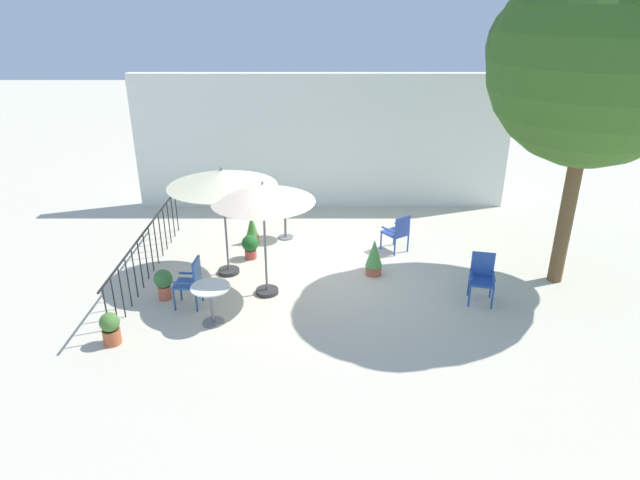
# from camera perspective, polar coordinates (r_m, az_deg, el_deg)

# --- Properties ---
(ground_plane) EXTENTS (60.00, 60.00, 0.00)m
(ground_plane) POSITION_cam_1_polar(r_m,az_deg,el_deg) (11.41, -0.00, -3.63)
(ground_plane) COLOR beige
(villa_facade) EXTENTS (9.89, 0.30, 3.54)m
(villa_facade) POSITION_cam_1_polar(r_m,az_deg,el_deg) (14.79, -0.08, 10.13)
(villa_facade) COLOR white
(villa_facade) RESTS_ON ground
(terrace_railing) EXTENTS (0.03, 5.14, 1.01)m
(terrace_railing) POSITION_cam_1_polar(r_m,az_deg,el_deg) (11.65, -17.72, -0.51)
(terrace_railing) COLOR black
(terrace_railing) RESTS_ON ground
(shade_tree) EXTENTS (3.87, 3.69, 6.10)m
(shade_tree) POSITION_cam_1_polar(r_m,az_deg,el_deg) (11.12, 26.69, 16.37)
(shade_tree) COLOR brown
(shade_tree) RESTS_ON ground
(patio_umbrella_0) EXTENTS (1.90, 1.90, 2.28)m
(patio_umbrella_0) POSITION_cam_1_polar(r_m,az_deg,el_deg) (9.96, -6.20, 4.72)
(patio_umbrella_0) COLOR #2D2D2D
(patio_umbrella_0) RESTS_ON ground
(patio_umbrella_1) EXTENTS (2.15, 2.15, 2.29)m
(patio_umbrella_1) POSITION_cam_1_polar(r_m,az_deg,el_deg) (10.89, -10.39, 6.23)
(patio_umbrella_1) COLOR #2D2D2D
(patio_umbrella_1) RESTS_ON ground
(cafe_table_0) EXTENTS (0.68, 0.68, 0.73)m
(cafe_table_0) POSITION_cam_1_polar(r_m,az_deg,el_deg) (9.73, -11.46, -5.94)
(cafe_table_0) COLOR white
(cafe_table_0) RESTS_ON ground
(cafe_table_1) EXTENTS (0.66, 0.66, 0.74)m
(cafe_table_1) POSITION_cam_1_polar(r_m,az_deg,el_deg) (12.99, -3.89, 2.30)
(cafe_table_1) COLOR silver
(cafe_table_1) RESTS_ON ground
(patio_chair_0) EXTENTS (0.64, 0.66, 0.88)m
(patio_chair_0) POSITION_cam_1_polar(r_m,az_deg,el_deg) (12.37, 7.82, 0.93)
(patio_chair_0) COLOR #2A4496
(patio_chair_0) RESTS_ON ground
(patio_chair_1) EXTENTS (0.47, 0.45, 0.95)m
(patio_chair_1) POSITION_cam_1_polar(r_m,az_deg,el_deg) (10.33, -13.46, -4.07)
(patio_chair_1) COLOR #254F98
(patio_chair_1) RESTS_ON ground
(patio_chair_2) EXTENTS (0.53, 0.55, 0.94)m
(patio_chair_2) POSITION_cam_1_polar(r_m,az_deg,el_deg) (10.70, 16.22, -3.47)
(patio_chair_2) COLOR #264C9C
(patio_chair_2) RESTS_ON ground
(potted_plant_0) EXTENTS (0.33, 0.33, 0.57)m
(potted_plant_0) POSITION_cam_1_polar(r_m,az_deg,el_deg) (9.75, -21.14, -8.55)
(potted_plant_0) COLOR #B55B37
(potted_plant_0) RESTS_ON ground
(potted_plant_1) EXTENTS (0.30, 0.30, 0.71)m
(potted_plant_1) POSITION_cam_1_polar(r_m,az_deg,el_deg) (12.85, -7.31, 1.09)
(potted_plant_1) COLOR #B9543F
(potted_plant_1) RESTS_ON ground
(potted_plant_2) EXTENTS (0.35, 0.35, 0.60)m
(potted_plant_2) POSITION_cam_1_polar(r_m,az_deg,el_deg) (10.80, -16.16, -4.29)
(potted_plant_2) COLOR #D06346
(potted_plant_2) RESTS_ON ground
(potted_plant_3) EXTENTS (0.37, 0.37, 0.54)m
(potted_plant_3) POSITION_cam_1_polar(r_m,az_deg,el_deg) (12.10, -7.49, -0.59)
(potted_plant_3) COLOR #B2473C
(potted_plant_3) RESTS_ON ground
(potted_plant_4) EXTENTS (0.35, 0.35, 0.79)m
(potted_plant_4) POSITION_cam_1_polar(r_m,az_deg,el_deg) (11.32, 5.38, -1.74)
(potted_plant_4) COLOR #B75B41
(potted_plant_4) RESTS_ON ground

